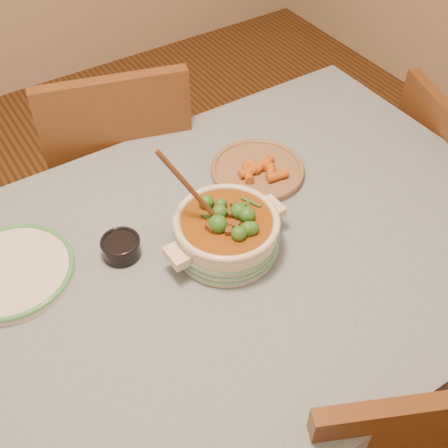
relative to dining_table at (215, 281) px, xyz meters
name	(u,v)px	position (x,y,z in m)	size (l,w,h in m)	color
floor	(217,401)	(0.00, 0.00, -0.66)	(4.50, 4.50, 0.00)	#3F2112
dining_table	(215,281)	(0.00, 0.00, 0.00)	(1.68, 1.08, 0.76)	brown
stew_casserole	(226,231)	(0.04, 0.01, 0.16)	(0.32, 0.26, 0.31)	beige
white_plate	(11,271)	(-0.43, 0.22, 0.11)	(0.33, 0.33, 0.03)	silver
condiment_bowl	(121,246)	(-0.18, 0.13, 0.12)	(0.12, 0.12, 0.05)	black
fried_plate	(258,169)	(0.27, 0.20, 0.11)	(0.28, 0.28, 0.04)	olive
chair_far	(122,167)	(0.04, 0.68, -0.12)	(0.56, 0.56, 0.96)	brown
chair_right	(441,185)	(0.98, 0.05, -0.19)	(0.49, 0.49, 0.84)	brown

